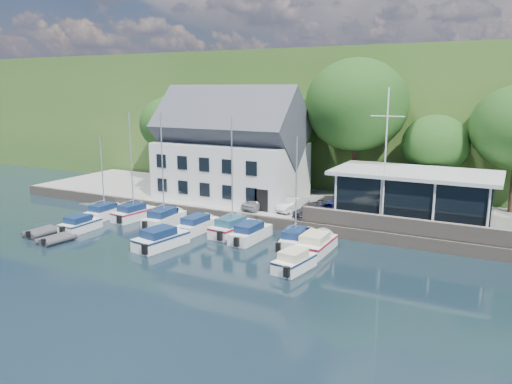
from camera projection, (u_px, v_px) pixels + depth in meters
ground at (196, 269)px, 33.22m from camera, size 180.00×180.00×0.00m
quay at (299, 207)px, 48.29m from camera, size 60.00×13.00×1.00m
quay_face at (269, 223)px, 42.66m from camera, size 60.00×0.30×1.00m
hillside at (401, 110)px, 85.33m from camera, size 160.00×75.00×16.00m
field_patch at (460, 62)px, 86.95m from camera, size 50.00×30.00×0.30m
harbor_building at (231, 154)px, 49.61m from camera, size 14.40×8.20×8.70m
club_pavilion at (414, 195)px, 41.47m from camera, size 13.20×7.20×4.10m
seawall at (415, 227)px, 37.33m from camera, size 18.00×0.50×1.20m
gangway at (108, 212)px, 48.52m from camera, size 1.20×6.00×1.40m
car_silver at (258, 202)px, 45.37m from camera, size 1.94×3.97×1.30m
car_white at (293, 204)px, 44.53m from camera, size 2.08×3.82×1.20m
car_dgrey at (311, 210)px, 42.79m from camera, size 2.68×4.08×1.10m
car_blue at (330, 209)px, 42.63m from camera, size 2.67×4.15×1.32m
flagpole at (385, 158)px, 38.78m from camera, size 2.61×0.20×10.86m
tree_0 at (171, 139)px, 58.53m from camera, size 7.23×7.23×9.88m
tree_1 at (228, 138)px, 55.60m from camera, size 7.79×7.79×10.64m
tree_2 at (282, 142)px, 52.85m from camera, size 7.62×7.62×10.42m
tree_3 at (356, 129)px, 48.75m from camera, size 10.02×10.02×13.70m
tree_4 at (434, 160)px, 46.42m from camera, size 6.17×6.17×8.43m
boat_r1_0 at (102, 173)px, 45.25m from camera, size 1.89×5.93×8.40m
boat_r1_1 at (132, 171)px, 44.80m from camera, size 2.69×6.15×8.97m
boat_r1_2 at (163, 173)px, 42.76m from camera, size 2.17×6.56×9.29m
boat_r1_3 at (197, 223)px, 41.75m from camera, size 2.00×6.38×1.39m
boat_r1_4 at (232, 179)px, 39.99m from camera, size 2.67×6.52×9.28m
boat_r1_5 at (251, 231)px, 39.34m from camera, size 2.02×6.47×1.43m
boat_r1_6 at (296, 189)px, 36.90m from camera, size 2.79×6.11×8.93m
boat_r1_7 at (316, 242)px, 36.59m from camera, size 2.17×6.13×1.44m
boat_r2_0 at (80, 223)px, 41.91m from camera, size 1.84×5.00×1.34m
boat_r2_2 at (161, 237)px, 37.58m from camera, size 3.09×6.51×1.54m
boat_r2_4 at (294, 260)px, 32.85m from camera, size 2.44×5.01×1.42m
dinghy_0 at (42, 231)px, 40.75m from camera, size 1.91×3.01×0.68m
dinghy_1 at (56, 238)px, 38.84m from camera, size 2.05×3.00×0.65m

